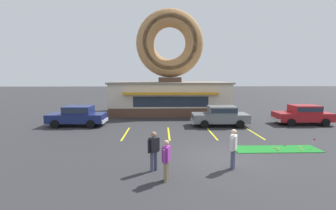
{
  "coord_description": "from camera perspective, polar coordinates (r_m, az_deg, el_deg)",
  "views": [
    {
      "loc": [
        -2.85,
        -10.28,
        3.95
      ],
      "look_at": [
        -2.43,
        5.0,
        2.0
      ],
      "focal_mm": 24.0,
      "sensor_mm": 36.0,
      "label": 1
    }
  ],
  "objects": [
    {
      "name": "golf_ball",
      "position": [
        13.5,
        24.72,
        -10.19
      ],
      "size": [
        0.04,
        0.04,
        0.04
      ],
      "primitive_type": "sphere",
      "color": "white",
      "rests_on": "putting_mat"
    },
    {
      "name": "parking_stripe_mid_left",
      "position": [
        16.16,
        10.98,
        -7.0
      ],
      "size": [
        0.12,
        3.6,
        0.01
      ],
      "primitive_type": "cube",
      "color": "yellow",
      "rests_on": "ground"
    },
    {
      "name": "mini_donut_far_left",
      "position": [
        14.18,
        30.68,
        -9.74
      ],
      "size": [
        0.13,
        0.13,
        0.04
      ],
      "primitive_type": "torus",
      "color": "#E5C666",
      "rests_on": "putting_mat"
    },
    {
      "name": "pedestrian_leather_jacket_man",
      "position": [
        10.1,
        16.26,
        -10.19
      ],
      "size": [
        0.4,
        0.53,
        1.74
      ],
      "color": "#474C66",
      "rests_on": "ground"
    },
    {
      "name": "ground_plane",
      "position": [
        11.37,
        13.4,
        -13.25
      ],
      "size": [
        160.0,
        160.0,
        0.0
      ],
      "primitive_type": "plane",
      "color": "#2D2D30"
    },
    {
      "name": "parking_stripe_left",
      "position": [
        15.79,
        0.21,
        -7.21
      ],
      "size": [
        0.12,
        3.6,
        0.01
      ],
      "primitive_type": "cube",
      "color": "yellow",
      "rests_on": "ground"
    },
    {
      "name": "pedestrian_blue_sweater_man",
      "position": [
        8.69,
        -0.43,
        -13.44
      ],
      "size": [
        0.35,
        0.57,
        1.59
      ],
      "color": "#7F7056",
      "rests_on": "ground"
    },
    {
      "name": "mini_donut_near_right",
      "position": [
        13.51,
        26.13,
        -10.27
      ],
      "size": [
        0.13,
        0.13,
        0.04
      ],
      "primitive_type": "torus",
      "color": "#A5724C",
      "rests_on": "putting_mat"
    },
    {
      "name": "car_red",
      "position": [
        21.69,
        31.06,
        -1.94
      ],
      "size": [
        4.6,
        2.06,
        1.6
      ],
      "color": "maroon",
      "rests_on": "ground"
    },
    {
      "name": "donut_shop_building",
      "position": [
        24.24,
        0.45,
        6.77
      ],
      "size": [
        12.3,
        6.75,
        10.96
      ],
      "color": "brown",
      "rests_on": "ground"
    },
    {
      "name": "mini_donut_near_left",
      "position": [
        13.85,
        26.32,
        -9.86
      ],
      "size": [
        0.13,
        0.13,
        0.04
      ],
      "primitive_type": "torus",
      "color": "#E5C666",
      "rests_on": "putting_mat"
    },
    {
      "name": "car_grey",
      "position": [
        18.45,
        13.19,
        -2.53
      ],
      "size": [
        4.59,
        2.04,
        1.6
      ],
      "color": "slate",
      "rests_on": "ground"
    },
    {
      "name": "mini_donut_mid_right",
      "position": [
        13.87,
        25.56,
        -9.8
      ],
      "size": [
        0.13,
        0.13,
        0.04
      ],
      "primitive_type": "torus",
      "color": "#D17F47",
      "rests_on": "putting_mat"
    },
    {
      "name": "putting_mat",
      "position": [
        13.8,
        25.78,
        -10.04
      ],
      "size": [
        4.6,
        1.23,
        0.03
      ],
      "primitive_type": "cube",
      "color": "#197523",
      "rests_on": "ground"
    },
    {
      "name": "mini_donut_mid_left",
      "position": [
        14.66,
        30.42,
        -9.19
      ],
      "size": [
        0.13,
        0.13,
        0.04
      ],
      "primitive_type": "torus",
      "color": "#E5C666",
      "rests_on": "putting_mat"
    },
    {
      "name": "pedestrian_hooded_kid",
      "position": [
        9.55,
        -3.63,
        -11.15
      ],
      "size": [
        0.5,
        0.42,
        1.68
      ],
      "color": "#474C66",
      "rests_on": "ground"
    },
    {
      "name": "parking_stripe_far_left",
      "position": [
        15.98,
        -10.7,
        -7.16
      ],
      "size": [
        0.12,
        3.6,
        0.01
      ],
      "primitive_type": "cube",
      "color": "yellow",
      "rests_on": "ground"
    },
    {
      "name": "car_navy",
      "position": [
        19.38,
        -21.99,
        -2.4
      ],
      "size": [
        4.6,
        2.06,
        1.6
      ],
      "color": "navy",
      "rests_on": "ground"
    },
    {
      "name": "mini_donut_mid_centre",
      "position": [
        14.56,
        27.58,
        -9.11
      ],
      "size": [
        0.13,
        0.13,
        0.04
      ],
      "primitive_type": "torus",
      "color": "brown",
      "rests_on": "putting_mat"
    },
    {
      "name": "putting_flag_pin",
      "position": [
        14.78,
        33.06,
        -7.67
      ],
      "size": [
        0.13,
        0.01,
        0.55
      ],
      "color": "silver",
      "rests_on": "putting_mat"
    },
    {
      "name": "trash_bin",
      "position": [
        22.77,
        13.96,
        -1.67
      ],
      "size": [
        0.57,
        0.57,
        0.97
      ],
      "color": "#232833",
      "rests_on": "ground"
    },
    {
      "name": "parking_stripe_centre",
      "position": [
        17.06,
        20.93,
        -6.6
      ],
      "size": [
        0.12,
        3.6,
        0.01
      ],
      "primitive_type": "cube",
      "color": "yellow",
      "rests_on": "ground"
    }
  ]
}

